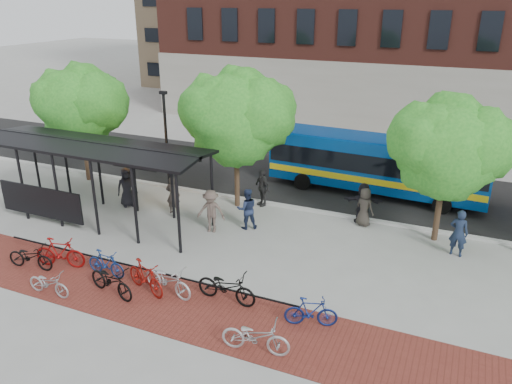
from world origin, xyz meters
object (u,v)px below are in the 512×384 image
at_px(bike_11, 311,312).
at_px(pedestrian_2, 247,209).
at_px(lamp_post_left, 166,139).
at_px(tree_a, 81,102).
at_px(pedestrian_0, 127,187).
at_px(tree_c, 450,145).
at_px(bus, 376,162).
at_px(tree_b, 238,113).
at_px(bus_shelter, 91,154).
at_px(bike_10, 256,336).
at_px(bike_6, 168,280).
at_px(pedestrian_7, 459,233).
at_px(bike_4, 111,281).
at_px(pedestrian_3, 211,211).
at_px(pedestrian_1, 173,195).
at_px(pedestrian_6, 364,207).
at_px(pedestrian_4, 262,187).
at_px(bike_0, 30,257).
at_px(bike_3, 106,263).
at_px(bike_1, 60,253).
at_px(bike_2, 49,283).
at_px(bike_8, 226,287).
at_px(pedestrian_5, 363,203).
at_px(bike_5, 145,277).

height_order(bike_11, pedestrian_2, pedestrian_2).
bearing_deg(lamp_post_left, tree_a, -177.08).
bearing_deg(pedestrian_0, tree_c, -37.99).
bearing_deg(pedestrian_2, bus, -157.00).
bearing_deg(lamp_post_left, tree_b, -3.50).
height_order(tree_a, pedestrian_0, tree_a).
bearing_deg(tree_a, pedestrian_0, -27.53).
bearing_deg(bus_shelter, bike_10, -28.61).
distance_m(bike_6, pedestrian_7, 11.03).
bearing_deg(bike_4, pedestrian_3, 4.86).
height_order(tree_b, pedestrian_1, tree_b).
height_order(bus_shelter, pedestrian_6, bus_shelter).
bearing_deg(bike_11, pedestrian_4, 14.22).
bearing_deg(pedestrian_3, bus, 41.99).
xyz_separation_m(bike_10, pedestrian_6, (0.98, 9.52, 0.34)).
bearing_deg(bike_0, bike_3, -83.84).
xyz_separation_m(bike_0, bike_1, (0.92, 0.53, 0.10)).
bearing_deg(bike_1, pedestrian_2, -54.36).
bearing_deg(bike_6, bike_2, 125.08).
relative_size(pedestrian_2, pedestrian_4, 1.00).
relative_size(bike_1, bike_11, 1.19).
relative_size(bike_6, pedestrian_1, 1.14).
height_order(pedestrian_1, pedestrian_3, pedestrian_3).
xyz_separation_m(tree_c, bike_3, (-10.61, -7.73, -3.56)).
bearing_deg(bike_6, bike_8, -68.21).
distance_m(tree_a, tree_b, 9.01).
bearing_deg(pedestrian_6, tree_a, 25.07).
bearing_deg(pedestrian_6, bike_3, 70.79).
bearing_deg(pedestrian_7, pedestrian_2, 17.02).
bearing_deg(bike_0, bike_6, -91.59).
bearing_deg(tree_b, pedestrian_6, 1.49).
xyz_separation_m(tree_a, pedestrian_3, (9.13, -3.05, -3.30)).
bearing_deg(bus_shelter, bike_0, -80.82).
xyz_separation_m(bike_4, bike_10, (5.57, -0.72, -0.01)).
bearing_deg(bike_3, lamp_post_left, 20.33).
xyz_separation_m(bike_3, bike_6, (2.68, -0.12, 0.04)).
bearing_deg(pedestrian_5, pedestrian_1, 7.11).
bearing_deg(pedestrian_3, bike_11, -48.80).
xyz_separation_m(bike_4, bike_11, (6.62, 1.05, -0.05)).
distance_m(bike_3, pedestrian_4, 8.59).
height_order(bike_4, bike_5, bike_5).
height_order(bike_1, bike_10, bike_1).
relative_size(bike_6, pedestrian_4, 1.12).
height_order(bus_shelter, bike_3, bus_shelter).
height_order(pedestrian_0, pedestrian_3, pedestrian_0).
relative_size(lamp_post_left, pedestrian_2, 2.84).
height_order(pedestrian_3, pedestrian_6, pedestrian_3).
relative_size(tree_a, bike_4, 3.03).
relative_size(tree_b, pedestrian_3, 3.44).
height_order(bus_shelter, bike_11, bus_shelter).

